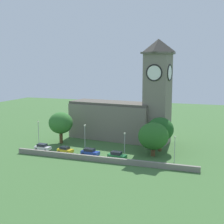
{
  "coord_description": "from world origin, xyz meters",
  "views": [
    {
      "loc": [
        25.22,
        -67.39,
        22.18
      ],
      "look_at": [
        -1.06,
        7.96,
        10.06
      ],
      "focal_mm": 49.79,
      "sensor_mm": 36.0,
      "label": 1
    }
  ],
  "objects_px": {
    "streetlamp_central": "(125,141)",
    "tree_riverside_west": "(153,136)",
    "car_yellow": "(65,150)",
    "streetlamp_west_mid": "(85,134)",
    "car_green": "(117,155)",
    "tree_riverside_east": "(61,123)",
    "car_blue": "(90,152)",
    "streetlamp_west_end": "(38,130)",
    "church": "(126,111)",
    "tree_churchyard": "(160,130)",
    "car_white": "(43,147)",
    "streetlamp_east_mid": "(175,144)"
  },
  "relations": [
    {
      "from": "church",
      "to": "car_yellow",
      "type": "xyz_separation_m",
      "value": [
        -10.52,
        -18.77,
        -7.84
      ]
    },
    {
      "from": "car_yellow",
      "to": "tree_riverside_west",
      "type": "height_order",
      "value": "tree_riverside_west"
    },
    {
      "from": "car_blue",
      "to": "streetlamp_central",
      "type": "bearing_deg",
      "value": 8.38
    },
    {
      "from": "streetlamp_central",
      "to": "tree_riverside_west",
      "type": "bearing_deg",
      "value": 29.65
    },
    {
      "from": "car_white",
      "to": "car_yellow",
      "type": "xyz_separation_m",
      "value": [
        6.58,
        0.0,
        -0.1
      ]
    },
    {
      "from": "tree_churchyard",
      "to": "car_blue",
      "type": "bearing_deg",
      "value": -148.32
    },
    {
      "from": "car_blue",
      "to": "streetlamp_west_mid",
      "type": "relative_size",
      "value": 0.66
    },
    {
      "from": "car_yellow",
      "to": "streetlamp_west_mid",
      "type": "height_order",
      "value": "streetlamp_west_mid"
    },
    {
      "from": "car_white",
      "to": "tree_churchyard",
      "type": "distance_m",
      "value": 30.91
    },
    {
      "from": "church",
      "to": "streetlamp_east_mid",
      "type": "bearing_deg",
      "value": -45.51
    },
    {
      "from": "streetlamp_west_end",
      "to": "tree_churchyard",
      "type": "xyz_separation_m",
      "value": [
        31.38,
        7.58,
        0.86
      ]
    },
    {
      "from": "car_white",
      "to": "car_blue",
      "type": "distance_m",
      "value": 13.42
    },
    {
      "from": "car_green",
      "to": "streetlamp_west_mid",
      "type": "distance_m",
      "value": 10.49
    },
    {
      "from": "car_white",
      "to": "streetlamp_central",
      "type": "relative_size",
      "value": 0.71
    },
    {
      "from": "tree_churchyard",
      "to": "church",
      "type": "bearing_deg",
      "value": 142.48
    },
    {
      "from": "car_green",
      "to": "streetlamp_central",
      "type": "height_order",
      "value": "streetlamp_central"
    },
    {
      "from": "car_green",
      "to": "tree_riverside_east",
      "type": "relative_size",
      "value": 0.51
    },
    {
      "from": "car_yellow",
      "to": "tree_churchyard",
      "type": "distance_m",
      "value": 24.87
    },
    {
      "from": "streetlamp_central",
      "to": "tree_riverside_east",
      "type": "relative_size",
      "value": 0.69
    },
    {
      "from": "car_blue",
      "to": "tree_churchyard",
      "type": "height_order",
      "value": "tree_churchyard"
    },
    {
      "from": "streetlamp_east_mid",
      "to": "tree_riverside_east",
      "type": "bearing_deg",
      "value": 168.13
    },
    {
      "from": "streetlamp_east_mid",
      "to": "tree_riverside_east",
      "type": "height_order",
      "value": "tree_riverside_east"
    },
    {
      "from": "streetlamp_west_mid",
      "to": "tree_riverside_east",
      "type": "bearing_deg",
      "value": 146.98
    },
    {
      "from": "church",
      "to": "streetlamp_central",
      "type": "bearing_deg",
      "value": -74.44
    },
    {
      "from": "car_blue",
      "to": "streetlamp_west_end",
      "type": "bearing_deg",
      "value": 172.74
    },
    {
      "from": "car_white",
      "to": "streetlamp_east_mid",
      "type": "xyz_separation_m",
      "value": [
        33.84,
        1.73,
        3.26
      ]
    },
    {
      "from": "streetlamp_west_end",
      "to": "tree_churchyard",
      "type": "bearing_deg",
      "value": 13.57
    },
    {
      "from": "streetlamp_east_mid",
      "to": "tree_churchyard",
      "type": "relative_size",
      "value": 0.69
    },
    {
      "from": "car_white",
      "to": "streetlamp_central",
      "type": "height_order",
      "value": "streetlamp_central"
    },
    {
      "from": "car_blue",
      "to": "streetlamp_east_mid",
      "type": "bearing_deg",
      "value": 4.67
    },
    {
      "from": "streetlamp_west_end",
      "to": "church",
      "type": "bearing_deg",
      "value": 40.54
    },
    {
      "from": "car_blue",
      "to": "streetlamp_west_mid",
      "type": "distance_m",
      "value": 4.84
    },
    {
      "from": "church",
      "to": "car_yellow",
      "type": "bearing_deg",
      "value": -119.28
    },
    {
      "from": "car_yellow",
      "to": "car_green",
      "type": "bearing_deg",
      "value": -2.71
    },
    {
      "from": "car_blue",
      "to": "streetlamp_east_mid",
      "type": "height_order",
      "value": "streetlamp_east_mid"
    },
    {
      "from": "car_white",
      "to": "tree_riverside_west",
      "type": "height_order",
      "value": "tree_riverside_west"
    },
    {
      "from": "streetlamp_central",
      "to": "streetlamp_west_mid",
      "type": "bearing_deg",
      "value": 177.22
    },
    {
      "from": "streetlamp_west_mid",
      "to": "tree_riverside_east",
      "type": "relative_size",
      "value": 0.82
    },
    {
      "from": "streetlamp_west_end",
      "to": "streetlamp_east_mid",
      "type": "height_order",
      "value": "streetlamp_west_end"
    },
    {
      "from": "car_green",
      "to": "streetlamp_east_mid",
      "type": "distance_m",
      "value": 13.77
    },
    {
      "from": "car_green",
      "to": "streetlamp_west_mid",
      "type": "relative_size",
      "value": 0.63
    },
    {
      "from": "streetlamp_west_end",
      "to": "tree_riverside_east",
      "type": "relative_size",
      "value": 0.82
    },
    {
      "from": "tree_riverside_west",
      "to": "car_green",
      "type": "bearing_deg",
      "value": -143.65
    },
    {
      "from": "streetlamp_west_mid",
      "to": "tree_churchyard",
      "type": "relative_size",
      "value": 0.82
    },
    {
      "from": "tree_riverside_west",
      "to": "tree_churchyard",
      "type": "height_order",
      "value": "tree_churchyard"
    },
    {
      "from": "car_green",
      "to": "tree_riverside_west",
      "type": "relative_size",
      "value": 0.55
    },
    {
      "from": "streetlamp_central",
      "to": "tree_riverside_east",
      "type": "distance_m",
      "value": 22.53
    },
    {
      "from": "church",
      "to": "streetlamp_west_mid",
      "type": "xyz_separation_m",
      "value": [
        -5.82,
        -16.93,
        -3.83
      ]
    },
    {
      "from": "church",
      "to": "car_blue",
      "type": "distance_m",
      "value": 20.59
    },
    {
      "from": "car_blue",
      "to": "tree_churchyard",
      "type": "xyz_separation_m",
      "value": [
        15.55,
        9.59,
        4.84
      ]
    }
  ]
}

